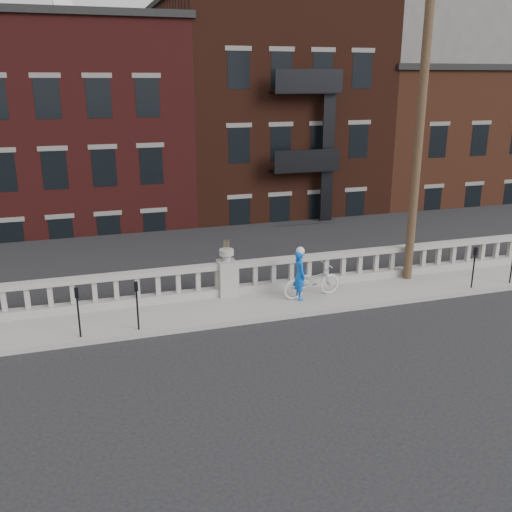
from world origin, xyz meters
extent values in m
plane|color=black|center=(0.00, 0.00, 0.00)|extent=(120.00, 120.00, 0.00)
cube|color=gray|center=(0.00, 3.00, 0.07)|extent=(32.00, 2.20, 0.15)
cube|color=gray|center=(0.00, 3.95, 0.28)|extent=(28.00, 0.34, 0.25)
cube|color=gray|center=(0.00, 3.95, 1.10)|extent=(28.00, 0.34, 0.16)
cube|color=gray|center=(0.00, 3.95, 0.70)|extent=(0.55, 0.55, 1.10)
cylinder|color=gray|center=(0.00, 3.95, 1.35)|extent=(0.24, 0.24, 0.20)
cylinder|color=gray|center=(0.00, 3.95, 1.53)|extent=(0.44, 0.44, 0.18)
cube|color=#605E59|center=(0.00, 4.30, -2.42)|extent=(36.00, 0.50, 5.15)
cube|color=black|center=(0.00, 25.95, -5.25)|extent=(80.00, 44.00, 0.50)
cube|color=#595651|center=(-2.00, 8.45, -3.00)|extent=(16.00, 7.00, 4.00)
cube|color=#595651|center=(22.00, 32.95, 4.00)|extent=(14.00, 14.00, 18.00)
cube|color=#461514|center=(-4.00, 19.95, 2.00)|extent=(10.00, 14.00, 14.00)
cube|color=black|center=(-4.00, 19.95, 9.15)|extent=(10.30, 14.30, 0.30)
cube|color=#35160E|center=(6.00, 19.95, 2.75)|extent=(10.00, 14.00, 15.50)
cube|color=black|center=(6.00, 19.95, 10.65)|extent=(10.30, 14.30, 0.30)
cube|color=#562A1A|center=(16.00, 19.95, 1.00)|extent=(10.00, 14.00, 12.00)
cube|color=black|center=(16.00, 19.95, 7.15)|extent=(10.30, 14.30, 0.30)
cylinder|color=#422D1E|center=(6.20, 3.60, 5.15)|extent=(0.28, 0.28, 10.00)
cylinder|color=black|center=(-4.43, 2.15, 0.70)|extent=(0.05, 0.05, 1.10)
cube|color=black|center=(-4.43, 2.15, 1.38)|extent=(0.10, 0.08, 0.26)
cube|color=black|center=(-4.43, 2.10, 1.42)|extent=(0.06, 0.01, 0.08)
cylinder|color=black|center=(-2.93, 2.15, 0.70)|extent=(0.05, 0.05, 1.10)
cube|color=black|center=(-2.93, 2.15, 1.38)|extent=(0.10, 0.08, 0.26)
cube|color=black|center=(-2.93, 2.10, 1.42)|extent=(0.06, 0.01, 0.08)
cylinder|color=black|center=(7.66, 2.15, 0.70)|extent=(0.05, 0.05, 1.10)
cube|color=black|center=(7.66, 2.15, 1.38)|extent=(0.10, 0.08, 0.26)
cube|color=black|center=(7.66, 2.10, 1.42)|extent=(0.06, 0.01, 0.08)
cylinder|color=black|center=(9.16, 2.15, 0.70)|extent=(0.05, 0.05, 1.10)
imported|color=silver|center=(2.44, 3.01, 0.65)|extent=(1.96, 0.85, 1.00)
imported|color=blue|center=(2.01, 2.94, 0.92)|extent=(0.38, 0.57, 1.54)
camera|label=1|loc=(-4.17, -12.18, 6.59)|focal=40.00mm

